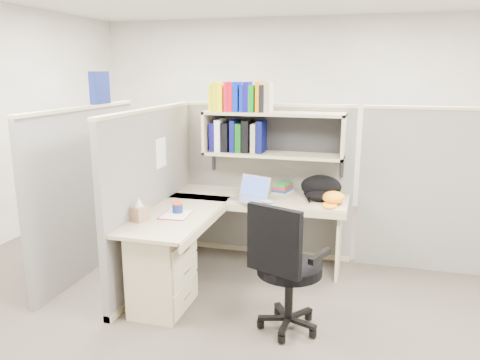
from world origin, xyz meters
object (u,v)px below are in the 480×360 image
(backpack, at_px, (320,188))
(snack_canister, at_px, (177,207))
(desk, at_px, (192,250))
(task_chair, at_px, (286,287))
(laptop, at_px, (248,189))

(backpack, bearing_deg, snack_canister, -145.63)
(desk, xyz_separation_m, task_chair, (0.89, -0.35, -0.07))
(backpack, distance_m, task_chair, 1.33)
(laptop, xyz_separation_m, task_chair, (0.55, -0.99, -0.48))
(laptop, relative_size, backpack, 0.84)
(desk, relative_size, snack_canister, 17.76)
(desk, height_order, task_chair, task_chair)
(backpack, relative_size, snack_canister, 4.02)
(laptop, height_order, task_chair, task_chair)
(backpack, relative_size, task_chair, 0.38)
(desk, bearing_deg, backpack, 41.42)
(desk, height_order, laptop, laptop)
(snack_canister, relative_size, task_chair, 0.09)
(snack_canister, distance_m, task_chair, 1.23)
(desk, xyz_separation_m, snack_canister, (-0.17, 0.11, 0.34))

